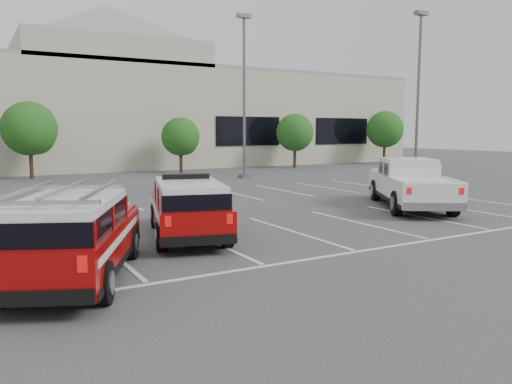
% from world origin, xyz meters
% --- Properties ---
extents(ground, '(120.00, 120.00, 0.00)m').
position_xyz_m(ground, '(0.00, 0.00, 0.00)').
color(ground, '#3D3D40').
rests_on(ground, ground).
extents(stall_markings, '(23.00, 15.00, 0.01)m').
position_xyz_m(stall_markings, '(0.00, 4.50, 0.01)').
color(stall_markings, silver).
rests_on(stall_markings, ground).
extents(convention_building, '(60.00, 16.99, 13.20)m').
position_xyz_m(convention_building, '(0.18, 31.86, 4.72)').
color(convention_building, '#BCB49F').
rests_on(convention_building, ground).
extents(tree_mid_left, '(3.37, 3.37, 4.85)m').
position_xyz_m(tree_mid_left, '(-4.91, 22.05, 3.04)').
color(tree_mid_left, '#3F2B19').
rests_on(tree_mid_left, ground).
extents(tree_mid_right, '(2.77, 2.77, 3.99)m').
position_xyz_m(tree_mid_right, '(5.09, 22.05, 2.50)').
color(tree_mid_right, '#3F2B19').
rests_on(tree_mid_right, ground).
extents(tree_right, '(3.07, 3.07, 4.42)m').
position_xyz_m(tree_right, '(15.09, 22.05, 2.77)').
color(tree_right, '#3F2B19').
rests_on(tree_right, ground).
extents(tree_far_right, '(3.37, 3.37, 4.85)m').
position_xyz_m(tree_far_right, '(25.09, 22.05, 3.04)').
color(tree_far_right, '#3F2B19').
rests_on(tree_far_right, ground).
extents(light_pole_mid, '(0.90, 0.60, 10.24)m').
position_xyz_m(light_pole_mid, '(7.00, 16.00, 5.19)').
color(light_pole_mid, '#59595E').
rests_on(light_pole_mid, ground).
extents(light_pole_right, '(0.90, 0.60, 10.24)m').
position_xyz_m(light_pole_right, '(16.00, 10.00, 5.19)').
color(light_pole_right, '#59595E').
rests_on(light_pole_right, ground).
extents(fire_chief_suv, '(3.14, 5.35, 1.78)m').
position_xyz_m(fire_chief_suv, '(-3.02, 0.91, 0.73)').
color(fire_chief_suv, '#8A0706').
rests_on(fire_chief_suv, ground).
extents(white_pickup, '(5.16, 6.40, 1.91)m').
position_xyz_m(white_pickup, '(6.76, 1.77, 0.76)').
color(white_pickup, silver).
rests_on(white_pickup, ground).
extents(ladder_suv, '(3.80, 5.30, 1.95)m').
position_xyz_m(ladder_suv, '(-6.63, -1.86, 0.78)').
color(ladder_suv, '#8A0706').
rests_on(ladder_suv, ground).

